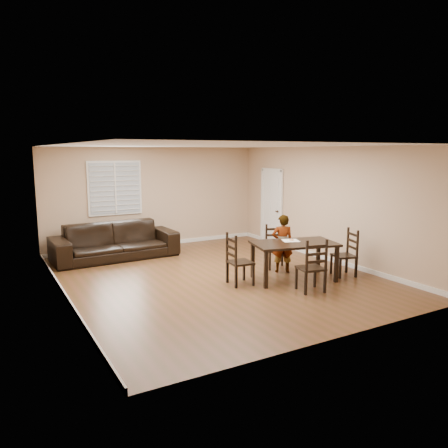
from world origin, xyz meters
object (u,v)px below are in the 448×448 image
(chair_near, at_px, (275,248))
(sofa, at_px, (115,241))
(child, at_px, (282,244))
(dining_table, at_px, (294,247))
(donut, at_px, (291,240))
(chair_left, at_px, (235,262))
(chair_right, at_px, (349,254))
(chair_far, at_px, (314,269))

(chair_near, xyz_separation_m, sofa, (-2.92, 2.55, -0.01))
(child, bearing_deg, dining_table, 102.12)
(child, bearing_deg, sofa, -20.61)
(dining_table, bearing_deg, donut, 83.66)
(donut, bearing_deg, dining_table, -110.37)
(chair_near, distance_m, sofa, 3.88)
(dining_table, relative_size, chair_left, 1.79)
(child, bearing_deg, chair_near, -79.73)
(chair_right, xyz_separation_m, donut, (-1.15, 0.48, 0.35))
(chair_near, relative_size, child, 0.77)
(chair_left, xyz_separation_m, sofa, (-1.43, 3.27, -0.03))
(dining_table, bearing_deg, chair_left, -179.12)
(dining_table, height_order, donut, donut)
(chair_near, distance_m, donut, 0.93)
(chair_right, height_order, sofa, chair_right)
(dining_table, distance_m, chair_far, 0.91)
(chair_left, height_order, child, child)
(chair_far, xyz_separation_m, chair_right, (1.43, 0.55, -0.01))
(chair_far, relative_size, chair_right, 1.02)
(dining_table, relative_size, chair_far, 1.80)
(dining_table, height_order, child, child)
(chair_far, xyz_separation_m, child, (0.35, 1.43, 0.17))
(chair_right, bearing_deg, chair_near, -128.70)
(chair_far, xyz_separation_m, chair_left, (-1.02, 1.14, 0.00))
(dining_table, xyz_separation_m, chair_near, (0.27, 1.01, -0.25))
(chair_far, height_order, donut, chair_far)
(chair_far, bearing_deg, chair_left, -36.73)
(chair_right, bearing_deg, child, -114.10)
(chair_near, bearing_deg, chair_right, -33.15)
(chair_near, bearing_deg, donut, -82.53)
(chair_left, bearing_deg, dining_table, -98.12)
(chair_near, bearing_deg, chair_far, -83.21)
(chair_far, distance_m, donut, 1.12)
(chair_right, relative_size, child, 0.79)
(chair_left, bearing_deg, sofa, 28.60)
(donut, relative_size, sofa, 0.03)
(chair_left, xyz_separation_m, donut, (1.29, -0.11, 0.33))
(dining_table, bearing_deg, sofa, 140.75)
(chair_right, bearing_deg, chair_left, -88.12)
(chair_left, xyz_separation_m, chair_right, (2.45, -0.59, -0.01))
(chair_near, xyz_separation_m, chair_far, (-0.48, -1.87, 0.02))
(chair_left, bearing_deg, chair_right, -98.63)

